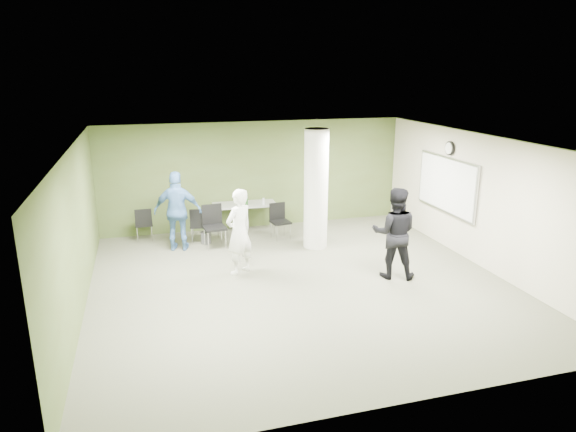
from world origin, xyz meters
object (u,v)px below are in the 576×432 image
object	(u,v)px
woman_white	(239,232)
folding_table	(245,206)
man_blue	(178,211)
chair_back_left	(144,222)
man_black	(394,233)

from	to	relation	value
woman_white	folding_table	bearing A→B (deg)	-136.58
folding_table	man_blue	size ratio (longest dim) A/B	0.88
chair_back_left	man_black	bearing A→B (deg)	141.58
chair_back_left	woman_white	world-z (taller)	woman_white
woman_white	man_blue	bearing A→B (deg)	-91.73
chair_back_left	woman_white	size ratio (longest dim) A/B	0.47
man_blue	folding_table	bearing A→B (deg)	-139.38
folding_table	man_blue	world-z (taller)	man_blue
folding_table	man_black	bearing A→B (deg)	-55.70
folding_table	man_blue	distance (m)	1.97
folding_table	man_black	distance (m)	4.39
chair_back_left	man_blue	xyz separation A→B (m)	(0.78, -0.89, 0.45)
chair_back_left	woman_white	distance (m)	3.30
chair_back_left	man_blue	distance (m)	1.26
woman_white	man_blue	size ratio (longest dim) A/B	0.96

